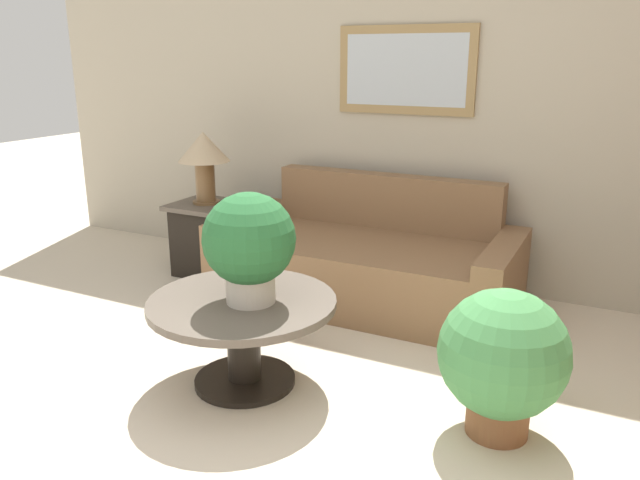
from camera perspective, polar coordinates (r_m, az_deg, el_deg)
wall_back at (r=4.56m, az=12.47°, el=11.77°), size 7.37×0.09×2.60m
couch_main at (r=4.36m, az=4.26°, el=-2.01°), size 2.05×0.98×0.83m
coffee_table at (r=3.24m, az=-7.06°, el=-7.50°), size 0.96×0.96×0.47m
side_table at (r=4.95m, az=-10.18°, el=0.23°), size 0.50×0.50×0.56m
table_lamp at (r=4.81m, az=-10.58°, el=7.79°), size 0.39×0.39×0.55m
potted_plant_on_table at (r=3.05m, az=-6.50°, el=-0.30°), size 0.46×0.46×0.56m
potted_plant_floor at (r=2.91m, az=16.37°, el=-10.28°), size 0.58×0.58×0.69m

